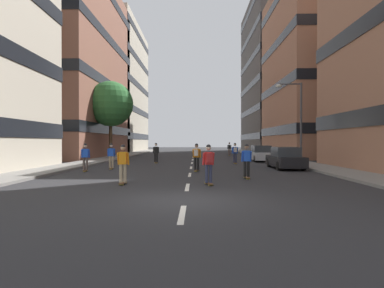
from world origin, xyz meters
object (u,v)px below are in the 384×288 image
skater_0 (247,159)px  skater_4 (123,162)px  parked_car_near (285,159)px  street_tree_near (111,104)px  skater_7 (111,155)px  skater_1 (235,152)px  skater_5 (229,148)px  skater_6 (209,162)px  streetlamp_right (297,114)px  skater_8 (85,156)px  skater_2 (197,155)px  skater_3 (156,152)px  parked_car_mid (261,154)px

skater_0 → skater_4: size_ratio=1.00×
parked_car_near → street_tree_near: size_ratio=0.52×
skater_7 → skater_1: bearing=31.0°
skater_5 → skater_6: (-3.94, -29.51, 0.03)m
streetlamp_right → skater_1: streetlamp_right is taller
skater_0 → skater_8: size_ratio=1.00×
skater_4 → skater_7: bearing=108.2°
parked_car_near → skater_5: 21.09m
skater_2 → skater_8: size_ratio=1.00×
skater_3 → skater_7: 6.63m
streetlamp_right → skater_6: size_ratio=3.65×
parked_car_mid → skater_5: size_ratio=2.47×
street_tree_near → skater_3: bearing=-50.8°
skater_1 → skater_7: 10.68m
skater_3 → skater_5: (8.02, 15.29, 0.00)m
skater_0 → skater_3: same height
street_tree_near → skater_1: bearing=-32.0°
skater_1 → skater_2: size_ratio=1.00×
skater_4 → skater_8: bearing=121.7°
parked_car_near → street_tree_near: (-15.69, 13.01, 5.35)m
skater_0 → skater_7: 10.10m
skater_6 → skater_8: same height
skater_0 → skater_3: 13.28m
skater_6 → skater_1: bearing=78.4°
street_tree_near → skater_4: bearing=-73.8°
skater_1 → skater_8: size_ratio=1.00×
parked_car_mid → skater_3: bearing=-164.5°
streetlamp_right → skater_5: size_ratio=3.65×
parked_car_near → street_tree_near: bearing=140.3°
parked_car_mid → street_tree_near: bearing=163.7°
skater_0 → skater_6: size_ratio=1.00×
skater_2 → skater_1: bearing=65.0°
skater_8 → skater_1: bearing=35.0°
skater_2 → skater_7: (-5.86, 1.58, -0.03)m
parked_car_near → skater_5: skater_5 is taller
skater_1 → skater_3: size_ratio=1.00×
skater_6 → skater_7: bearing=128.6°
skater_1 → skater_7: same height
skater_6 → skater_8: (-7.57, 6.25, -0.03)m
parked_car_near → skater_4: size_ratio=2.47×
skater_2 → skater_6: same height
parked_car_mid → skater_8: skater_8 is taller
parked_car_near → skater_4: skater_4 is taller
skater_2 → skater_4: size_ratio=1.00×
skater_4 → skater_8: (-3.78, 6.11, 0.00)m
skater_4 → skater_8: same height
skater_1 → skater_7: bearing=-149.0°
skater_7 → skater_3: bearing=69.7°
skater_3 → skater_8: size_ratio=1.00×
street_tree_near → skater_0: bearing=-57.7°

